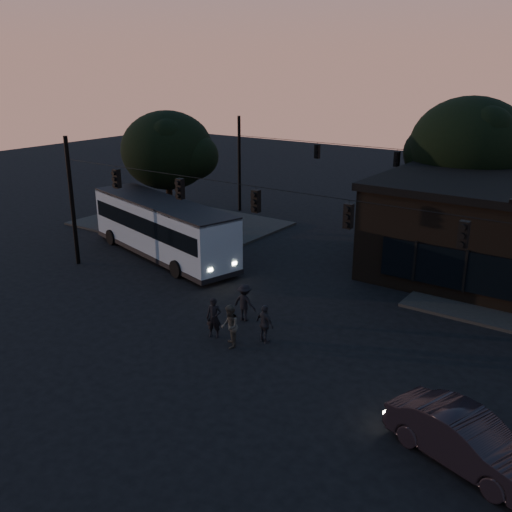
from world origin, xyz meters
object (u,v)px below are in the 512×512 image
Objects in this scene: bus at (162,226)px; pedestrian_c at (265,324)px; pedestrian_d at (245,302)px; car at (466,440)px; pedestrian_a at (214,318)px; pedestrian_b at (230,326)px.

bus reaches higher than pedestrian_c.
pedestrian_d is (9.62, -4.56, -1.07)m from bus.
pedestrian_c is at bearing 90.08° from car.
bus is 7.45× the size of pedestrian_c.
pedestrian_d is at bearing -18.56° from pedestrian_c.
pedestrian_a is at bearing -20.22° from bus.
pedestrian_a is at bearing 97.31° from car.
pedestrian_a is 2.14m from pedestrian_d.
bus is 11.71m from pedestrian_a.
car is at bearing 159.03° from pedestrian_d.
pedestrian_c is at bearing -11.85° from bus.
pedestrian_d is at bearing -10.51° from bus.
pedestrian_a is 1.06× the size of pedestrian_c.
pedestrian_c is at bearing 102.63° from pedestrian_b.
car is at bearing 176.23° from pedestrian_c.
pedestrian_d is at bearing 87.17° from car.
car is at bearing 41.74° from pedestrian_b.
bus is at bearing -12.59° from pedestrian_c.
car is 2.88× the size of pedestrian_c.
bus is at bearing -161.63° from pedestrian_b.
pedestrian_b is at bearing -41.05° from pedestrian_a.
car is 2.77× the size of pedestrian_d.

